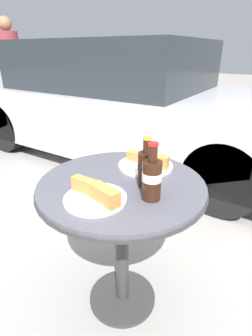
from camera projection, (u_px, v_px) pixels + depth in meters
ground_plane at (122, 298)px, 1.40m from camera, size 30.00×30.00×0.00m
bistro_table at (122, 210)px, 1.17m from camera, size 0.72×0.72×0.70m
cola_bottle_left at (146, 167)px, 1.05m from camera, size 0.07×0.07×0.21m
cola_bottle_right at (152, 178)px, 0.95m from camera, size 0.07×0.07×0.22m
lunch_plate_near at (96, 195)px, 0.96m from camera, size 0.24×0.24×0.07m
lunch_plate_far at (146, 163)px, 1.24m from camera, size 0.26×0.26×0.07m
parked_car at (124, 103)px, 3.18m from camera, size 4.36×1.76×1.31m
pedestrian at (12, 64)px, 4.64m from camera, size 0.35×0.35×1.72m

